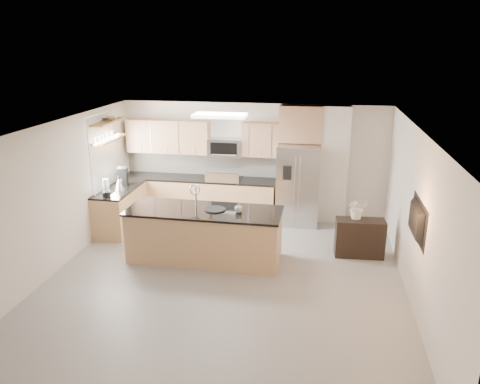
% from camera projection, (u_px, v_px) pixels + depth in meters
% --- Properties ---
extents(floor, '(6.50, 6.50, 0.00)m').
position_uv_depth(floor, '(225.00, 279.00, 8.03)').
color(floor, gray).
rests_on(floor, ground).
extents(ceiling, '(6.00, 6.50, 0.02)m').
position_uv_depth(ceiling, '(223.00, 129.00, 7.23)').
color(ceiling, silver).
rests_on(ceiling, wall_back).
extents(wall_back, '(6.00, 0.02, 2.60)m').
position_uv_depth(wall_back, '(253.00, 160.00, 10.68)').
color(wall_back, beige).
rests_on(wall_back, floor).
extents(wall_front, '(6.00, 0.02, 2.60)m').
position_uv_depth(wall_front, '(157.00, 318.00, 4.58)').
color(wall_front, beige).
rests_on(wall_front, floor).
extents(wall_left, '(0.02, 6.50, 2.60)m').
position_uv_depth(wall_left, '(55.00, 198.00, 8.12)').
color(wall_left, beige).
rests_on(wall_left, floor).
extents(wall_right, '(0.02, 6.50, 2.60)m').
position_uv_depth(wall_right, '(416.00, 219.00, 7.14)').
color(wall_right, beige).
rests_on(wall_right, floor).
extents(back_counter, '(3.55, 0.66, 1.44)m').
position_uv_depth(back_counter, '(198.00, 196.00, 10.83)').
color(back_counter, tan).
rests_on(back_counter, floor).
extents(left_counter, '(0.66, 1.50, 0.92)m').
position_uv_depth(left_counter, '(120.00, 209.00, 10.06)').
color(left_counter, tan).
rests_on(left_counter, floor).
extents(range, '(0.76, 0.64, 1.14)m').
position_uv_depth(range, '(225.00, 198.00, 10.72)').
color(range, black).
rests_on(range, floor).
extents(upper_cabinets, '(3.50, 0.33, 0.75)m').
position_uv_depth(upper_cabinets, '(195.00, 137.00, 10.58)').
color(upper_cabinets, tan).
rests_on(upper_cabinets, wall_back).
extents(microwave, '(0.76, 0.40, 0.40)m').
position_uv_depth(microwave, '(225.00, 147.00, 10.48)').
color(microwave, '#ADADAF').
rests_on(microwave, upper_cabinets).
extents(refrigerator, '(0.92, 0.78, 1.78)m').
position_uv_depth(refrigerator, '(298.00, 185.00, 10.28)').
color(refrigerator, '#ADADAF').
rests_on(refrigerator, floor).
extents(partition_column, '(0.60, 0.30, 2.60)m').
position_uv_depth(partition_column, '(334.00, 165.00, 10.24)').
color(partition_column, silver).
rests_on(partition_column, floor).
extents(window, '(0.04, 1.15, 1.65)m').
position_uv_depth(window, '(102.00, 154.00, 9.74)').
color(window, white).
rests_on(window, wall_left).
extents(shelf_lower, '(0.30, 1.20, 0.04)m').
position_uv_depth(shelf_lower, '(109.00, 139.00, 9.72)').
color(shelf_lower, '#9C6F3E').
rests_on(shelf_lower, wall_left).
extents(shelf_upper, '(0.30, 1.20, 0.04)m').
position_uv_depth(shelf_upper, '(107.00, 122.00, 9.61)').
color(shelf_upper, '#9C6F3E').
rests_on(shelf_upper, wall_left).
extents(ceiling_fixture, '(1.00, 0.50, 0.06)m').
position_uv_depth(ceiling_fixture, '(220.00, 115.00, 8.81)').
color(ceiling_fixture, white).
rests_on(ceiling_fixture, ceiling).
extents(island, '(2.83, 1.04, 1.40)m').
position_uv_depth(island, '(205.00, 234.00, 8.63)').
color(island, tan).
rests_on(island, floor).
extents(credenza, '(0.92, 0.43, 0.72)m').
position_uv_depth(credenza, '(360.00, 238.00, 8.80)').
color(credenza, black).
rests_on(credenza, floor).
extents(cup, '(0.17, 0.17, 0.11)m').
position_uv_depth(cup, '(238.00, 209.00, 8.34)').
color(cup, silver).
rests_on(cup, island).
extents(platter, '(0.51, 0.51, 0.02)m').
position_uv_depth(platter, '(215.00, 209.00, 8.48)').
color(platter, black).
rests_on(platter, island).
extents(blender, '(0.16, 0.16, 0.37)m').
position_uv_depth(blender, '(106.00, 189.00, 9.33)').
color(blender, black).
rests_on(blender, left_counter).
extents(kettle, '(0.22, 0.22, 0.28)m').
position_uv_depth(kettle, '(119.00, 184.00, 9.81)').
color(kettle, '#ADADAF').
rests_on(kettle, left_counter).
extents(coffee_maker, '(0.26, 0.29, 0.38)m').
position_uv_depth(coffee_maker, '(122.00, 176.00, 10.13)').
color(coffee_maker, black).
rests_on(coffee_maker, left_counter).
extents(bowl, '(0.45, 0.45, 0.09)m').
position_uv_depth(bowl, '(109.00, 118.00, 9.69)').
color(bowl, '#ADADAF').
rests_on(bowl, shelf_upper).
extents(flower_vase, '(0.64, 0.59, 0.61)m').
position_uv_depth(flower_vase, '(358.00, 203.00, 8.67)').
color(flower_vase, white).
rests_on(flower_vase, credenza).
extents(television, '(0.14, 1.08, 0.62)m').
position_uv_depth(television, '(413.00, 220.00, 6.95)').
color(television, black).
rests_on(television, wall_right).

